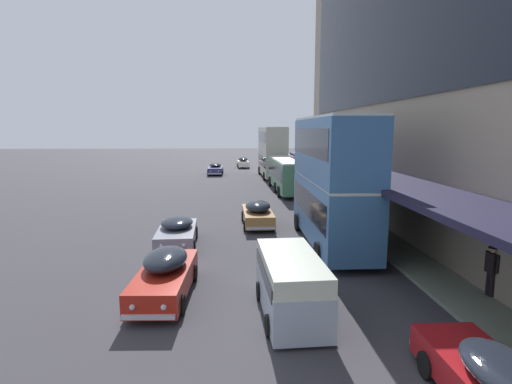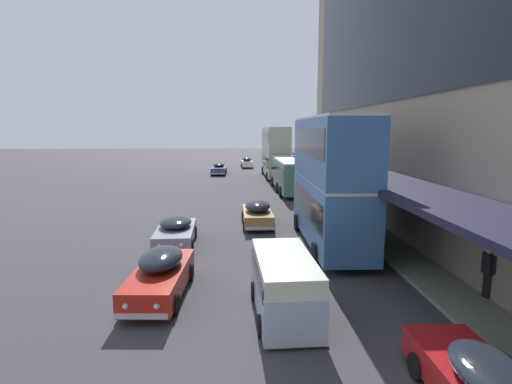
% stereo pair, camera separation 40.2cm
% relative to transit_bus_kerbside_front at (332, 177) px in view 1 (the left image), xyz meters
% --- Properties ---
extents(transit_bus_kerbside_front, '(2.68, 9.28, 6.52)m').
position_rel_transit_bus_kerbside_front_xyz_m(transit_bus_kerbside_front, '(0.00, 0.00, 0.00)').
color(transit_bus_kerbside_front, teal).
rests_on(transit_bus_kerbside_front, ground).
extents(transit_bus_kerbside_rear, '(2.95, 10.25, 6.15)m').
position_rel_transit_bus_kerbside_front_xyz_m(transit_bus_kerbside_rear, '(-0.19, 29.44, -0.19)').
color(transit_bus_kerbside_rear, beige).
rests_on(transit_bus_kerbside_rear, ground).
extents(transit_bus_kerbside_far, '(2.84, 10.90, 3.09)m').
position_rel_transit_bus_kerbside_front_xyz_m(transit_bus_kerbside_far, '(0.17, 18.02, -1.73)').
color(transit_bus_kerbside_far, '#50895F').
rests_on(transit_bus_kerbside_far, ground).
extents(sedan_lead_near, '(1.94, 4.55, 1.58)m').
position_rel_transit_bus_kerbside_front_xyz_m(sedan_lead_near, '(-3.47, 4.36, -2.74)').
color(sedan_lead_near, '#A16F37').
rests_on(sedan_lead_near, ground).
extents(sedan_lead_mid, '(2.15, 4.55, 1.40)m').
position_rel_transit_bus_kerbside_front_xyz_m(sedan_lead_mid, '(-7.85, 0.42, -2.80)').
color(sedan_lead_mid, gray).
rests_on(sedan_lead_mid, ground).
extents(sedan_second_mid, '(1.99, 4.93, 1.64)m').
position_rel_transit_bus_kerbside_front_xyz_m(sedan_second_mid, '(-7.39, -5.91, -2.71)').
color(sedan_second_mid, red).
rests_on(sedan_second_mid, ground).
extents(sedan_far_back, '(1.91, 4.36, 1.63)m').
position_rel_transit_bus_kerbside_front_xyz_m(sedan_far_back, '(-3.47, 42.02, -2.71)').
color(sedan_far_back, beige).
rests_on(sedan_far_back, ground).
extents(sedan_second_near, '(1.99, 4.73, 1.49)m').
position_rel_transit_bus_kerbside_front_xyz_m(sedan_second_near, '(-7.32, 32.81, -2.76)').
color(sedan_second_near, navy).
rests_on(sedan_second_near, ground).
extents(vw_van, '(2.05, 4.62, 1.96)m').
position_rel_transit_bus_kerbside_front_xyz_m(vw_van, '(-3.14, -7.56, -2.41)').
color(vw_van, '#AEBFD0').
rests_on(vw_van, ground).
extents(pedestrian_at_kerb, '(0.33, 0.62, 1.86)m').
position_rel_transit_bus_kerbside_front_xyz_m(pedestrian_at_kerb, '(3.96, -6.93, -2.33)').
color(pedestrian_at_kerb, black).
rests_on(pedestrian_at_kerb, sidewalk_kerb).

